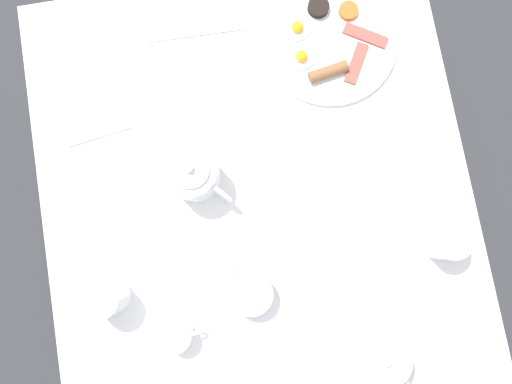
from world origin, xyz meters
TOP-DOWN VIEW (x-y plane):
  - ground_plane at (0.00, 0.00)m, footprint 8.00×8.00m
  - table at (0.00, 0.00)m, footprint 0.96×1.06m
  - breakfast_plate at (0.23, 0.32)m, footprint 0.31×0.31m
  - teapot_near at (-0.12, 0.05)m, footprint 0.15×0.15m
  - teapot_far at (0.19, -0.38)m, footprint 0.13×0.17m
  - teacup_with_saucer_right at (-0.05, -0.21)m, footprint 0.15×0.15m
  - water_glass_tall at (-0.35, -0.17)m, footprint 0.08×0.08m
  - water_glass_short at (0.38, -0.17)m, footprint 0.08×0.08m
  - creamer_jug at (-0.21, -0.27)m, footprint 0.09×0.06m
  - napkin_folded at (-0.33, 0.23)m, footprint 0.16×0.11m
  - fork_by_plate at (0.09, -0.11)m, footprint 0.16×0.04m
  - knife_by_plate at (-0.07, 0.39)m, footprint 0.23×0.02m

SIDE VIEW (x-z plane):
  - ground_plane at x=0.00m, z-range 0.00..0.00m
  - table at x=0.00m, z-range 0.29..1.00m
  - fork_by_plate at x=0.09m, z-range 0.71..0.71m
  - knife_by_plate at x=-0.07m, z-range 0.71..0.71m
  - napkin_folded at x=-0.33m, z-range 0.71..0.72m
  - breakfast_plate at x=0.23m, z-range 0.70..0.74m
  - teacup_with_saucer_right at x=-0.05m, z-range 0.71..0.77m
  - creamer_jug at x=-0.21m, z-range 0.71..0.77m
  - water_glass_short at x=0.38m, z-range 0.71..0.80m
  - water_glass_tall at x=-0.35m, z-range 0.71..0.81m
  - teapot_near at x=-0.12m, z-range 0.70..0.83m
  - teapot_far at x=0.19m, z-range 0.70..0.83m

